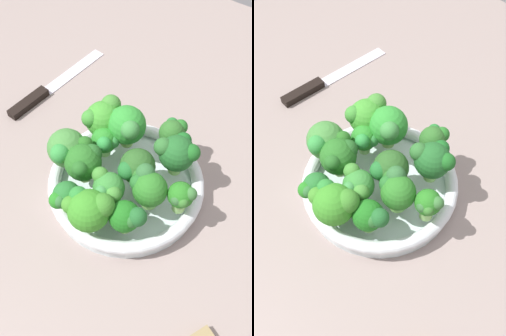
{
  "view_description": "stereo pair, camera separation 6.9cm",
  "coord_description": "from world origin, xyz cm",
  "views": [
    {
      "loc": [
        21.61,
        -32.09,
        62.98
      ],
      "look_at": [
        -1.13,
        1.27,
        6.93
      ],
      "focal_mm": 45.06,
      "sensor_mm": 36.0,
      "label": 1
    },
    {
      "loc": [
        26.96,
        -27.73,
        62.98
      ],
      "look_at": [
        -1.13,
        1.27,
        6.93
      ],
      "focal_mm": 45.06,
      "sensor_mm": 36.0,
      "label": 2
    }
  ],
  "objects": [
    {
      "name": "ground_plane",
      "position": [
        0.0,
        0.0,
        -1.25
      ],
      "size": [
        130.0,
        130.0,
        2.5
      ],
      "primitive_type": "cube",
      "color": "gray"
    },
    {
      "name": "bowl",
      "position": [
        -1.13,
        1.27,
        2.0
      ],
      "size": [
        26.84,
        26.84,
        3.93
      ],
      "color": "white",
      "rests_on": "ground_plane"
    },
    {
      "name": "broccoli_floret_0",
      "position": [
        4.29,
        -6.45,
        7.36
      ],
      "size": [
        5.99,
        4.97,
        6.07
      ],
      "color": "#80B555",
      "rests_on": "bowl"
    },
    {
      "name": "broccoli_floret_1",
      "position": [
        0.79,
        1.59,
        8.08
      ],
      "size": [
        5.92,
        6.23,
        7.09
      ],
      "color": "#93C762",
      "rests_on": "bowl"
    },
    {
      "name": "broccoli_floret_2",
      "position": [
        -7.0,
        3.68,
        7.43
      ],
      "size": [
        4.95,
        5.31,
        5.96
      ],
      "color": "#97C973",
      "rests_on": "bowl"
    },
    {
      "name": "broccoli_floret_3",
      "position": [
        4.24,
        -0.53,
        8.1
      ],
      "size": [
        6.19,
        5.73,
        7.12
      ],
      "color": "#87CE61",
      "rests_on": "bowl"
    },
    {
      "name": "broccoli_floret_4",
      "position": [
        -5.31,
        7.51,
        8.92
      ],
      "size": [
        7.24,
        6.79,
        8.26
      ],
      "color": "#88B558",
      "rests_on": "bowl"
    },
    {
      "name": "broccoli_floret_5",
      "position": [
        -6.87,
        -2.35,
        8.52
      ],
      "size": [
        6.12,
        6.73,
        7.52
      ],
      "color": "#A0CA6F",
      "rests_on": "bowl"
    },
    {
      "name": "broccoli_floret_6",
      "position": [
        -9.77,
        7.03,
        8.62
      ],
      "size": [
        6.43,
        7.69,
        7.78
      ],
      "color": "#95C05C",
      "rests_on": "bowl"
    },
    {
      "name": "broccoli_floret_7",
      "position": [
        4.75,
        7.43,
        8.82
      ],
      "size": [
        7.33,
        6.71,
        7.8
      ],
      "color": "#82BD5A",
      "rests_on": "bowl"
    },
    {
      "name": "broccoli_floret_8",
      "position": [
        9.3,
        1.04,
        7.81
      ],
      "size": [
        4.53,
        4.38,
        6.17
      ],
      "color": "#88BF63",
      "rests_on": "bowl"
    },
    {
      "name": "broccoli_floret_9",
      "position": [
        1.69,
        11.48,
        7.77
      ],
      "size": [
        4.66,
        5.3,
        6.28
      ],
      "color": "#84C15E",
      "rests_on": "bowl"
    },
    {
      "name": "broccoli_floret_10",
      "position": [
        -1.0,
        -3.92,
        7.56
      ],
      "size": [
        6.31,
        5.49,
        6.18
      ],
      "color": "#84BA5D",
      "rests_on": "bowl"
    },
    {
      "name": "broccoli_floret_11",
      "position": [
        -0.96,
        -8.86,
        8.16
      ],
      "size": [
        7.57,
        6.62,
        7.34
      ],
      "color": "#78B057",
      "rests_on": "bowl"
    },
    {
      "name": "broccoli_floret_12",
      "position": [
        -10.95,
        -1.88,
        8.14
      ],
      "size": [
        7.26,
        7.26,
        7.32
      ],
      "color": "#82C45D",
      "rests_on": "bowl"
    },
    {
      "name": "broccoli_floret_13",
      "position": [
        -5.74,
        -8.87,
        7.15
      ],
      "size": [
        4.58,
        5.37,
        5.53
      ],
      "color": "#94BD62",
      "rests_on": "bowl"
    },
    {
      "name": "knife",
      "position": [
        -29.03,
        12.09,
        0.55
      ],
      "size": [
        4.86,
        26.71,
        1.5
      ],
      "color": "silver",
      "rests_on": "ground_plane"
    }
  ]
}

